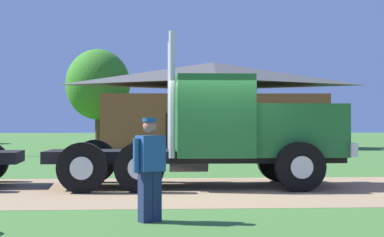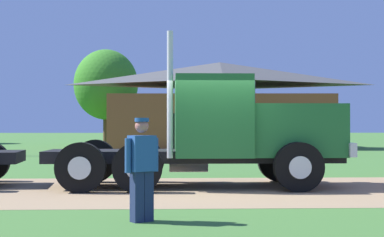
# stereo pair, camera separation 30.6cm
# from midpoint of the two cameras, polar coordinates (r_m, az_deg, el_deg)

# --- Properties ---
(ground_plane) EXTENTS (200.00, 200.00, 0.00)m
(ground_plane) POSITION_cam_midpoint_polar(r_m,az_deg,el_deg) (13.46, 2.91, -7.03)
(ground_plane) COLOR #3F6F2F
(dirt_track) EXTENTS (120.00, 6.02, 0.01)m
(dirt_track) POSITION_cam_midpoint_polar(r_m,az_deg,el_deg) (13.46, 2.91, -7.01)
(dirt_track) COLOR #977C5A
(dirt_track) RESTS_ON ground_plane
(truck_foreground_white) EXTENTS (7.20, 2.78, 3.63)m
(truck_foreground_white) POSITION_cam_midpoint_polar(r_m,az_deg,el_deg) (14.17, 4.16, -1.43)
(truck_foreground_white) COLOR black
(truck_foreground_white) RESTS_ON ground_plane
(visitor_by_barrel) EXTENTS (0.51, 0.42, 1.61)m
(visitor_by_barrel) POSITION_cam_midpoint_polar(r_m,az_deg,el_deg) (9.04, -3.98, -4.70)
(visitor_by_barrel) COLOR #264C8C
(visitor_by_barrel) RESTS_ON ground_plane
(shed_building) EXTENTS (14.80, 8.08, 5.63)m
(shed_building) POSITION_cam_midpoint_polar(r_m,az_deg,el_deg) (38.11, 2.97, 1.21)
(shed_building) COLOR brown
(shed_building) RESTS_ON ground_plane
(tree_mid) EXTENTS (4.99, 4.99, 7.41)m
(tree_mid) POSITION_cam_midpoint_polar(r_m,az_deg,el_deg) (45.83, -8.25, 3.30)
(tree_mid) COLOR #513823
(tree_mid) RESTS_ON ground_plane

